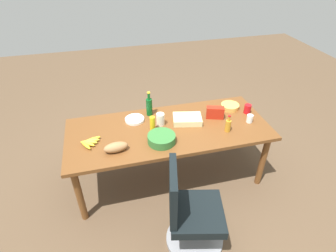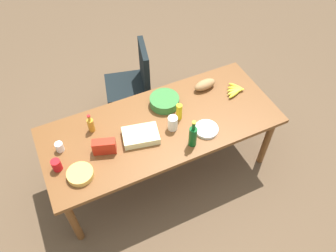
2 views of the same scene
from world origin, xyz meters
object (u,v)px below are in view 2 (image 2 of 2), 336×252
at_px(paper_cup, 60,147).
at_px(banana_bunch, 235,90).
at_px(conference_table, 161,129).
at_px(mustard_bottle, 179,112).
at_px(chip_bag_red, 104,146).
at_px(chip_bowl, 80,174).
at_px(dressing_bottle, 91,125).
at_px(wine_bottle, 193,136).
at_px(salad_bowl, 164,101).
at_px(office_chair, 132,91).
at_px(paper_plate_stack, 206,129).
at_px(sheet_cake, 141,136).
at_px(red_solo_cup, 57,165).
at_px(mayo_jar, 173,123).
at_px(bread_loaf, 205,85).

height_order(paper_cup, banana_bunch, paper_cup).
distance_m(conference_table, mustard_bottle, 0.24).
relative_size(chip_bag_red, chip_bowl, 0.91).
xyz_separation_m(dressing_bottle, chip_bag_red, (-0.03, 0.28, -0.01)).
distance_m(paper_cup, wine_bottle, 1.16).
bearing_deg(banana_bunch, wine_bottle, 29.48).
distance_m(conference_table, chip_bowl, 0.87).
bearing_deg(chip_bag_red, salad_bowl, -157.46).
xyz_separation_m(office_chair, paper_plate_stack, (-0.32, 1.15, 0.39)).
distance_m(office_chair, sheet_cake, 1.09).
bearing_deg(sheet_cake, conference_table, -163.75).
height_order(banana_bunch, dressing_bottle, dressing_bottle).
bearing_deg(banana_bunch, chip_bowl, 9.93).
height_order(salad_bowl, red_solo_cup, red_solo_cup).
relative_size(paper_cup, salad_bowl, 0.31).
distance_m(mayo_jar, sheet_cake, 0.31).
distance_m(dressing_bottle, chip_bowl, 0.49).
xyz_separation_m(conference_table, chip_bag_red, (0.57, 0.07, 0.14)).
distance_m(paper_cup, sheet_cake, 0.71).
bearing_deg(salad_bowl, chip_bowl, 24.66).
bearing_deg(banana_bunch, red_solo_cup, 4.53).
height_order(paper_cup, paper_plate_stack, paper_cup).
relative_size(banana_bunch, chip_bowl, 1.00).
xyz_separation_m(chip_bowl, red_solo_cup, (0.15, -0.15, 0.03)).
distance_m(dressing_bottle, mayo_jar, 0.74).
distance_m(paper_cup, salad_bowl, 1.06).
xyz_separation_m(mustard_bottle, bread_loaf, (-0.42, -0.25, -0.04)).
bearing_deg(mayo_jar, chip_bowl, 8.57).
distance_m(dressing_bottle, paper_plate_stack, 1.05).
xyz_separation_m(salad_bowl, sheet_cake, (0.37, 0.29, -0.01)).
bearing_deg(conference_table, banana_bunch, -175.19).
height_order(mustard_bottle, paper_cup, mustard_bottle).
distance_m(mustard_bottle, paper_plate_stack, 0.30).
height_order(chip_bag_red, bread_loaf, chip_bag_red).
bearing_deg(bread_loaf, office_chair, -48.94).
distance_m(mustard_bottle, chip_bag_red, 0.76).
bearing_deg(conference_table, paper_cup, -6.76).
bearing_deg(banana_bunch, office_chair, -45.32).
bearing_deg(chip_bowl, chip_bag_red, -150.00).
relative_size(banana_bunch, salad_bowl, 0.76).
distance_m(paper_cup, bread_loaf, 1.53).
relative_size(chip_bowl, red_solo_cup, 2.00).
distance_m(paper_cup, mayo_jar, 1.02).
bearing_deg(office_chair, sheet_cake, 74.93).
height_order(mayo_jar, salad_bowl, mayo_jar).
relative_size(office_chair, banana_bunch, 4.39).
height_order(paper_cup, sheet_cake, paper_cup).
bearing_deg(dressing_bottle, office_chair, -132.18).
distance_m(dressing_bottle, sheet_cake, 0.47).
relative_size(paper_plate_stack, sheet_cake, 0.69).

